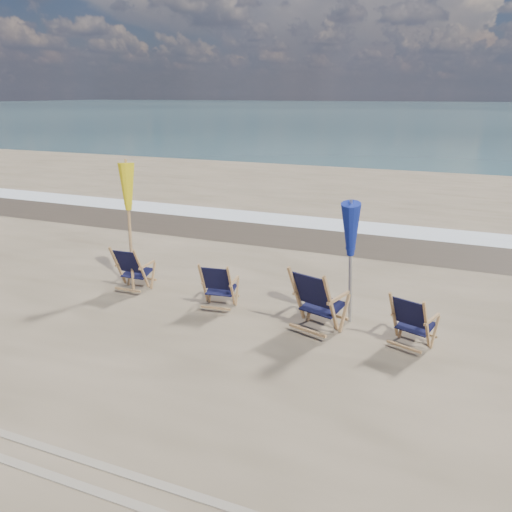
# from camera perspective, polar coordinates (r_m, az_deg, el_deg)

# --- Properties ---
(ocean) EXTENTS (400.00, 400.00, 0.00)m
(ocean) POSITION_cam_1_polar(r_m,az_deg,el_deg) (133.54, 21.43, 15.37)
(ocean) COLOR #3C5F64
(ocean) RESTS_ON ground
(surf_foam) EXTENTS (200.00, 1.40, 0.01)m
(surf_foam) POSITION_cam_1_polar(r_m,az_deg,el_deg) (14.54, 9.04, 3.57)
(surf_foam) COLOR silver
(surf_foam) RESTS_ON ground
(wet_sand_strip) EXTENTS (200.00, 2.60, 0.00)m
(wet_sand_strip) POSITION_cam_1_polar(r_m,az_deg,el_deg) (13.14, 7.53, 2.06)
(wet_sand_strip) COLOR #42362A
(wet_sand_strip) RESTS_ON ground
(tire_tracks) EXTENTS (80.00, 1.30, 0.01)m
(tire_tracks) POSITION_cam_1_polar(r_m,az_deg,el_deg) (5.43, -22.34, -24.97)
(tire_tracks) COLOR gray
(tire_tracks) RESTS_ON ground
(beach_chair_0) EXTENTS (0.61, 0.68, 0.93)m
(beach_chair_0) POSITION_cam_1_polar(r_m,az_deg,el_deg) (9.48, -12.95, -1.67)
(beach_chair_0) COLOR black
(beach_chair_0) RESTS_ON ground
(beach_chair_1) EXTENTS (0.65, 0.72, 0.89)m
(beach_chair_1) POSITION_cam_1_polar(r_m,az_deg,el_deg) (8.51, -2.87, -3.65)
(beach_chair_1) COLOR black
(beach_chair_1) RESTS_ON ground
(beach_chair_2) EXTENTS (0.92, 0.97, 1.11)m
(beach_chair_2) POSITION_cam_1_polar(r_m,az_deg,el_deg) (7.59, 8.52, -5.73)
(beach_chair_2) COLOR black
(beach_chair_2) RESTS_ON ground
(beach_chair_3) EXTENTS (0.76, 0.80, 0.90)m
(beach_chair_3) POSITION_cam_1_polar(r_m,az_deg,el_deg) (7.52, 18.88, -7.69)
(beach_chair_3) COLOR black
(beach_chair_3) RESTS_ON ground
(umbrella_yellow) EXTENTS (0.30, 0.30, 2.39)m
(umbrella_yellow) POSITION_cam_1_polar(r_m,az_deg,el_deg) (9.38, -14.54, 6.82)
(umbrella_yellow) COLOR #A97C4B
(umbrella_yellow) RESTS_ON ground
(umbrella_blue) EXTENTS (0.30, 0.30, 2.10)m
(umbrella_blue) POSITION_cam_1_polar(r_m,az_deg,el_deg) (7.74, 10.99, 2.63)
(umbrella_blue) COLOR #A5A5AD
(umbrella_blue) RESTS_ON ground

